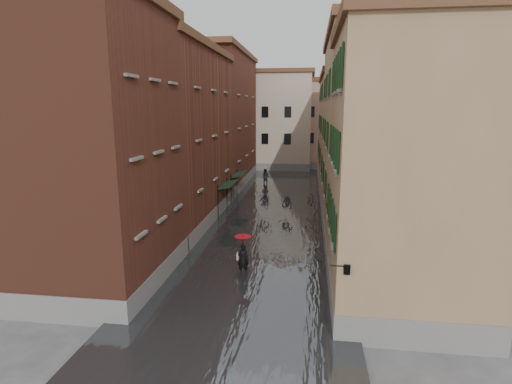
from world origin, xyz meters
The scene contains 16 objects.
ground centered at (0.00, 0.00, 0.00)m, with size 120.00×120.00×0.00m, color #555457.
floodwater centered at (0.00, 13.00, 0.10)m, with size 10.00×60.00×0.20m, color #404447.
building_left_near centered at (-7.00, -2.00, 6.50)m, with size 6.00×8.00×13.00m, color brown.
building_left_mid centered at (-7.00, 9.00, 6.25)m, with size 6.00×14.00×12.50m, color brown.
building_left_far centered at (-7.00, 24.00, 7.00)m, with size 6.00×16.00×14.00m, color brown.
building_right_near centered at (7.00, -2.00, 5.75)m, with size 6.00×8.00×11.50m, color #94754C.
building_right_mid centered at (7.00, 9.00, 6.50)m, with size 6.00×14.00×13.00m, color tan.
building_right_far centered at (7.00, 24.00, 5.75)m, with size 6.00×16.00×11.50m, color #94754C.
building_end_cream centered at (-3.00, 38.00, 6.50)m, with size 12.00×9.00×13.00m, color beige.
building_end_pink centered at (6.00, 40.00, 6.00)m, with size 10.00×9.00×12.00m, color tan.
awning_near centered at (-3.48, 11.35, 2.48)m, with size 1.09×3.42×2.80m.
awning_far centered at (-3.49, 16.37, 2.47)m, with size 1.09×3.01×2.80m.
wall_lantern centered at (4.33, -6.00, 3.01)m, with size 0.71×0.22×0.35m.
window_planters centered at (4.12, 0.49, 3.51)m, with size 0.59×5.88×0.84m.
pedestrian_main centered at (-0.38, -0.10, 1.23)m, with size 0.91×0.91×2.06m.
pedestrian_far centered at (-1.88, 24.33, 0.93)m, with size 0.90×0.70×1.85m, color black.
Camera 1 is at (2.92, -19.51, 8.59)m, focal length 28.00 mm.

